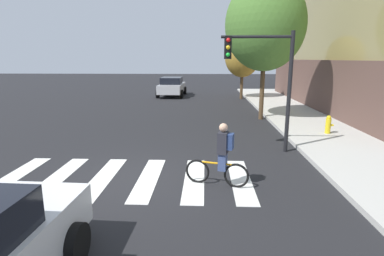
% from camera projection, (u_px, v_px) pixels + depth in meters
% --- Properties ---
extents(ground_plane, '(120.00, 120.00, 0.00)m').
position_uv_depth(ground_plane, '(130.00, 178.00, 8.71)').
color(ground_plane, black).
extents(crosswalk_stripes, '(6.98, 3.20, 0.01)m').
position_uv_depth(crosswalk_stripes, '(126.00, 178.00, 8.72)').
color(crosswalk_stripes, silver).
rests_on(crosswalk_stripes, ground).
extents(sedan_mid, '(2.38, 4.88, 1.67)m').
position_uv_depth(sedan_mid, '(172.00, 86.00, 27.55)').
color(sedan_mid, '#B7B7BC').
rests_on(sedan_mid, ground).
extents(cyclist, '(1.66, 0.51, 1.69)m').
position_uv_depth(cyclist, '(222.00, 155.00, 8.02)').
color(cyclist, black).
rests_on(cyclist, ground).
extents(traffic_light_near, '(2.47, 0.28, 4.20)m').
position_uv_depth(traffic_light_near, '(266.00, 71.00, 10.63)').
color(traffic_light_near, black).
rests_on(traffic_light_near, ground).
extents(fire_hydrant, '(0.33, 0.22, 0.78)m').
position_uv_depth(fire_hydrant, '(328.00, 125.00, 13.22)').
color(fire_hydrant, gold).
rests_on(fire_hydrant, sidewalk).
extents(street_tree_near, '(4.16, 4.16, 7.40)m').
position_uv_depth(street_tree_near, '(265.00, 25.00, 16.09)').
color(street_tree_near, '#4C3823').
rests_on(street_tree_near, ground).
extents(street_tree_mid, '(2.83, 2.83, 5.03)m').
position_uv_depth(street_tree_mid, '(242.00, 57.00, 25.10)').
color(street_tree_mid, '#4C3823').
rests_on(street_tree_mid, ground).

